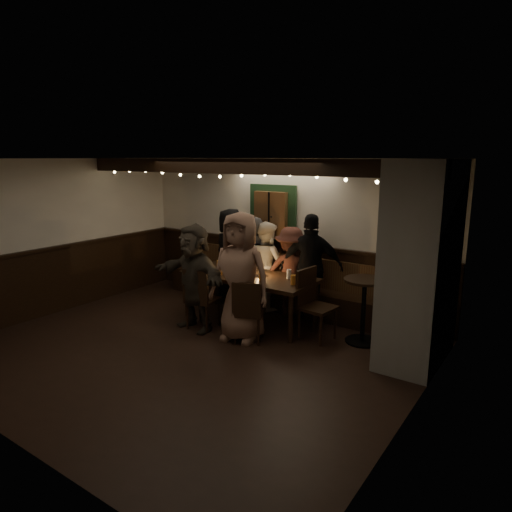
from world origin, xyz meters
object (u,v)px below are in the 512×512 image
Objects in this scene: person_c at (267,265)px; high_top at (364,303)px; chair_end at (312,300)px; chair_near_right at (248,309)px; person_d at (291,271)px; person_f at (194,277)px; chair_near_left at (199,295)px; person_a at (231,255)px; person_b at (255,261)px; dining_table at (249,279)px; person_e at (311,267)px; person_g at (240,277)px.

high_top is at bearing -171.71° from person_c.
chair_end is 0.74m from high_top.
person_d is (-0.13, 1.41, 0.23)m from chair_near_right.
chair_near_left is at bearing 25.38° from person_f.
person_a is 1.06× the size of person_b.
person_b reaches higher than dining_table.
person_d reaches higher than chair_end.
person_c is 0.88× the size of person_e.
person_b is at bearing 95.58° from person_f.
person_b reaches higher than person_d.
person_d is 0.90× the size of person_f.
chair_near_right is at bearing -28.59° from person_g.
chair_end is at bearing 114.38° from person_d.
person_d is at bearing -164.49° from person_a.
person_a is 1.11× the size of person_c.
person_e reaches higher than dining_table.
person_b is (0.54, 0.02, -0.05)m from person_a.
dining_table is at bearing 124.63° from person_c.
chair_near_right is 0.57× the size of person_b.
person_e is at bearing 156.81° from high_top.
chair_near_right is 0.49× the size of person_g.
chair_end reaches higher than dining_table.
chair_end is at bearing 142.20° from person_b.
person_e is at bearing 58.47° from person_f.
dining_table is 0.91m from chair_near_right.
person_f is (-0.10, -1.50, 0.02)m from person_b.
person_c is at bearing 86.71° from person_f.
person_c is (-0.66, 1.49, 0.25)m from chair_near_right.
chair_end is 1.06m from person_d.
person_a is at bearing 141.89° from dining_table.
chair_near_left is 2.45m from high_top.
person_e is (0.91, -0.07, 0.10)m from person_c.
person_a is at bearing 121.99° from person_g.
dining_table is 2.25× the size of chair_near_left.
person_c reaches higher than dining_table.
high_top is at bearing 35.48° from chair_near_right.
high_top is at bearing 155.70° from person_b.
person_f is at bearing 124.34° from person_a.
person_g is at bearing 132.02° from person_c.
dining_table is 2.30× the size of high_top.
person_e is at bearing 80.13° from chair_near_right.
person_f reaches higher than high_top.
person_f is (-0.87, -1.42, 0.08)m from person_d.
person_g is at bearing 161.43° from chair_near_right.
person_f is at bearing 28.45° from person_e.
person_e reaches higher than person_f.
high_top is at bearing 139.48° from person_d.
person_d is at bearing 137.77° from chair_end.
person_b is at bearing -159.68° from person_a.
high_top is at bearing 20.66° from person_g.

